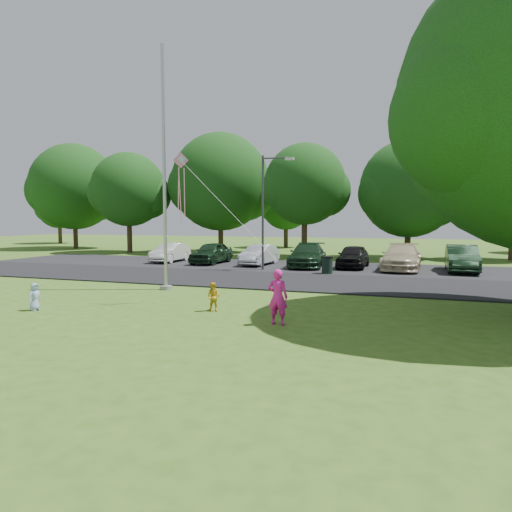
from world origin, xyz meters
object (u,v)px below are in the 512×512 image
(street_lamp, at_px, (267,202))
(kite, at_px, (183,175))
(flagpole, at_px, (164,190))
(child_yellow, at_px, (214,297))
(woman, at_px, (278,297))
(trash_can, at_px, (327,265))
(child_blue, at_px, (35,297))

(street_lamp, relative_size, kite, 1.53)
(flagpole, relative_size, child_yellow, 10.67)
(woman, bearing_deg, trash_can, -84.48)
(street_lamp, height_order, kite, street_lamp)
(woman, xyz_separation_m, child_blue, (-7.98, -0.60, -0.34))
(child_yellow, xyz_separation_m, kite, (-1.46, 0.80, 3.96))
(child_yellow, height_order, kite, kite)
(child_yellow, xyz_separation_m, child_blue, (-5.53, -1.71, -0.02))
(trash_can, distance_m, child_yellow, 10.99)
(street_lamp, xyz_separation_m, kite, (0.33, -10.77, 0.51))
(trash_can, height_order, woman, woman)
(street_lamp, height_order, child_yellow, street_lamp)
(street_lamp, xyz_separation_m, child_yellow, (1.79, -11.57, -3.45))
(street_lamp, relative_size, child_blue, 7.27)
(woman, distance_m, child_yellow, 2.71)
(flagpole, xyz_separation_m, kite, (2.30, -2.76, 0.26))
(woman, relative_size, child_yellow, 1.67)
(flagpole, xyz_separation_m, street_lamp, (1.96, 8.02, -0.25))
(trash_can, bearing_deg, woman, -86.82)
(trash_can, bearing_deg, kite, -107.86)
(woman, bearing_deg, street_lamp, -69.18)
(child_yellow, bearing_deg, kite, 154.48)
(trash_can, bearing_deg, flagpole, -127.18)
(woman, xyz_separation_m, child_yellow, (-2.45, 1.11, -0.32))
(trash_can, height_order, kite, kite)
(flagpole, relative_size, trash_can, 10.38)
(flagpole, bearing_deg, woman, -36.94)
(trash_can, relative_size, child_yellow, 1.03)
(trash_can, bearing_deg, street_lamp, 168.58)
(flagpole, distance_m, woman, 8.46)
(woman, height_order, child_yellow, woman)
(flagpole, xyz_separation_m, trash_can, (5.53, 7.30, -3.68))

